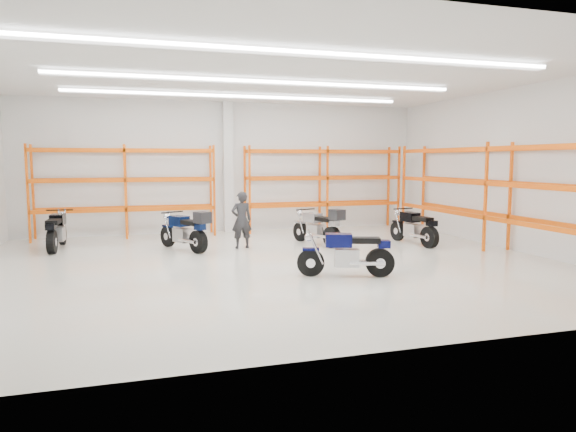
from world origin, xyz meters
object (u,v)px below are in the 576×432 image
object	(u,v)px
motorcycle_back_d	(415,228)
standing_man	(242,220)
structural_column	(228,167)
motorcycle_main	(350,254)
motorcycle_back_a	(56,232)
motorcycle_back_b	(186,231)
motorcycle_back_c	(320,227)

from	to	relation	value
motorcycle_back_d	standing_man	distance (m)	5.14
structural_column	standing_man	bearing A→B (deg)	-93.71
motorcycle_main	motorcycle_back_a	xyz separation A→B (m)	(-6.56, 5.42, 0.02)
standing_man	motorcycle_back_b	bearing A→B (deg)	-3.07
motorcycle_main	motorcycle_back_c	xyz separation A→B (m)	(0.77, 4.03, 0.05)
motorcycle_main	motorcycle_back_b	size ratio (longest dim) A/B	1.00
motorcycle_main	motorcycle_back_b	xyz separation A→B (m)	(-3.09, 4.22, 0.06)
motorcycle_back_a	standing_man	xyz separation A→B (m)	(5.03, -1.21, 0.30)
motorcycle_main	standing_man	bearing A→B (deg)	110.00
standing_man	structural_column	size ratio (longest dim) A/B	0.36
motorcycle_back_b	standing_man	xyz separation A→B (m)	(1.55, -0.01, 0.26)
standing_man	structural_column	bearing A→B (deg)	-96.40
motorcycle_back_b	motorcycle_back_c	distance (m)	3.86
motorcycle_back_b	standing_man	size ratio (longest dim) A/B	1.26
motorcycle_back_c	standing_man	xyz separation A→B (m)	(-2.30, 0.17, 0.27)
motorcycle_back_d	standing_man	bearing A→B (deg)	170.28
motorcycle_back_c	structural_column	xyz separation A→B (m)	(-2.08, 3.60, 1.71)
motorcycle_back_b	motorcycle_back_c	size ratio (longest dim) A/B	0.96
motorcycle_back_c	motorcycle_back_b	bearing A→B (deg)	177.26
motorcycle_back_d	motorcycle_back_b	bearing A→B (deg)	172.45
structural_column	motorcycle_back_c	bearing A→B (deg)	-59.97
motorcycle_back_a	standing_man	bearing A→B (deg)	-13.51
motorcycle_back_b	standing_man	world-z (taller)	standing_man
motorcycle_main	standing_man	size ratio (longest dim) A/B	1.26
standing_man	motorcycle_back_d	bearing A→B (deg)	167.59
motorcycle_back_a	structural_column	xyz separation A→B (m)	(5.25, 2.22, 1.74)
motorcycle_back_d	standing_man	world-z (taller)	standing_man
motorcycle_back_b	motorcycle_back_d	world-z (taller)	motorcycle_back_b
motorcycle_main	motorcycle_back_c	bearing A→B (deg)	79.17
motorcycle_back_a	structural_column	distance (m)	5.96
motorcycle_back_d	structural_column	world-z (taller)	structural_column
motorcycle_back_a	motorcycle_back_c	bearing A→B (deg)	-10.69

